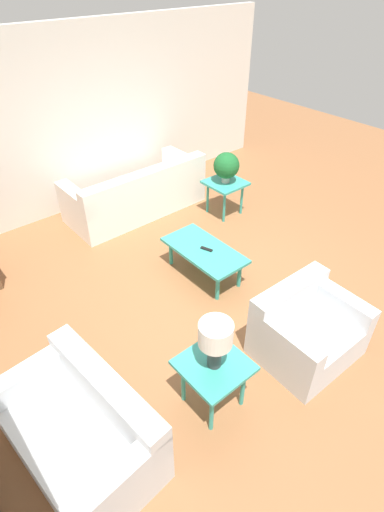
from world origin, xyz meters
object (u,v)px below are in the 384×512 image
(loveseat, at_px, (83,430))
(coffee_table, at_px, (204,252))
(armchair, at_px, (305,330))
(side_table_plant, at_px, (225,186))
(table_lamp, at_px, (215,338))
(side_table_lamp, at_px, (214,370))
(sofa, at_px, (137,195))
(potted_plant, at_px, (226,166))

(loveseat, bearing_deg, coffee_table, 110.94)
(armchair, xyz_separation_m, side_table_plant, (2.59, -1.34, 0.18))
(table_lamp, bearing_deg, side_table_plant, -45.56)
(table_lamp, bearing_deg, side_table_lamp, 0.00)
(armchair, relative_size, loveseat, 0.70)
(sofa, relative_size, potted_plant, 4.68)
(potted_plant, bearing_deg, sofa, 48.23)
(armchair, height_order, potted_plant, potted_plant)
(armchair, height_order, loveseat, same)
(loveseat, xyz_separation_m, potted_plant, (2.09, -3.60, 0.53))
(coffee_table, bearing_deg, armchair, 178.64)
(loveseat, height_order, potted_plant, potted_plant)
(side_table_plant, bearing_deg, coffee_table, 126.80)
(side_table_plant, xyz_separation_m, table_lamp, (-2.44, 2.48, 0.42))
(sofa, relative_size, side_table_plant, 3.89)
(armchair, distance_m, side_table_lamp, 1.17)
(side_table_plant, relative_size, table_lamp, 1.16)
(coffee_table, distance_m, potted_plant, 1.69)
(sofa, relative_size, loveseat, 1.52)
(side_table_plant, relative_size, potted_plant, 1.20)
(sofa, relative_size, coffee_table, 1.98)
(potted_plant, bearing_deg, coffee_table, 126.80)
(coffee_table, relative_size, side_table_lamp, 1.96)
(sofa, height_order, table_lamp, table_lamp)
(potted_plant, bearing_deg, armchair, 152.67)
(sofa, bearing_deg, table_lamp, 66.58)
(sofa, xyz_separation_m, potted_plant, (-0.93, -1.05, 0.52))
(loveseat, relative_size, table_lamp, 2.97)
(sofa, relative_size, side_table_lamp, 3.89)
(loveseat, distance_m, coffee_table, 2.56)
(potted_plant, height_order, table_lamp, table_lamp)
(sofa, xyz_separation_m, armchair, (-3.52, 0.29, -0.01))
(armchair, relative_size, side_table_plant, 1.79)
(potted_plant, bearing_deg, loveseat, 120.11)
(armchair, distance_m, coffee_table, 1.62)
(coffee_table, bearing_deg, potted_plant, -53.20)
(potted_plant, bearing_deg, side_table_plant, 135.00)
(side_table_plant, bearing_deg, loveseat, 120.11)
(sofa, xyz_separation_m, coffee_table, (-1.91, 0.25, 0.06))
(coffee_table, distance_m, side_table_plant, 1.63)
(loveseat, xyz_separation_m, side_table_lamp, (-0.35, -1.12, 0.19))
(armchair, xyz_separation_m, potted_plant, (2.59, -1.34, 0.52))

